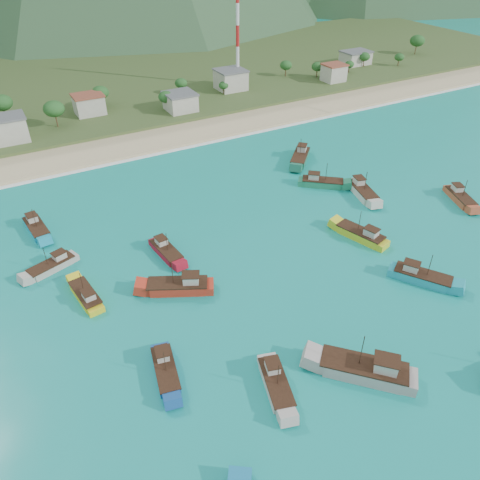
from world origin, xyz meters
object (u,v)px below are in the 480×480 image
boat_13 (362,191)px  boat_22 (37,228)px  boat_23 (166,252)px  boat_3 (365,370)px  boat_5 (361,235)px  boat_9 (276,384)px  boat_15 (421,277)px  boat_16 (322,183)px  boat_4 (166,370)px  boat_19 (179,287)px  boat_8 (86,296)px  boat_24 (460,198)px  boat_25 (300,158)px  radio_tower (238,25)px  boat_7 (53,266)px

boat_13 → boat_22: size_ratio=1.11×
boat_13 → boat_23: (-49.20, 0.23, -0.18)m
boat_3 → boat_22: bearing=75.2°
boat_22 → boat_5: bearing=142.0°
boat_3 → boat_23: (-14.12, 41.15, -0.43)m
boat_5 → boat_9: (-34.97, -22.41, -0.12)m
boat_13 → boat_15: size_ratio=1.07×
boat_22 → boat_23: 29.24m
boat_16 → boat_23: (-43.50, -7.84, -0.13)m
boat_4 → boat_16: (54.29, 34.80, 0.14)m
boat_23 → boat_19: bearing=73.7°
boat_9 → boat_8: bearing=-42.8°
boat_5 → boat_15: size_ratio=1.04×
boat_15 → boat_22: (-57.91, 50.48, -0.07)m
boat_22 → boat_4: bearing=95.0°
boat_15 → boat_24: boat_15 is taller
boat_25 → boat_22: bearing=45.6°
boat_13 → boat_24: boat_13 is taller
boat_9 → boat_15: 36.06m
boat_19 → boat_25: boat_25 is taller
boat_5 → boat_25: boat_25 is taller
boat_9 → boat_23: size_ratio=1.04×
boat_23 → boat_13: bearing=173.5°
boat_4 → boat_8: (-6.03, 21.57, -0.01)m
boat_16 → boat_15: bearing=30.0°
boat_13 → boat_16: bearing=-39.5°
boat_19 → boat_9: bearing=-144.9°
radio_tower → boat_3: size_ratio=3.31×
boat_16 → boat_24: boat_16 is taller
boat_3 → boat_9: size_ratio=1.22×
boat_9 → boat_16: bearing=-116.8°
boat_9 → boat_24: bearing=-144.1°
boat_7 → boat_19: size_ratio=0.83×
boat_3 → boat_19: boat_3 is taller
boat_15 → boat_22: 76.83m
boat_23 → boat_22: bearing=-51.2°
boat_8 → boat_22: bearing=90.6°
boat_9 → boat_19: bearing=-65.1°
boat_7 → boat_25: size_ratio=0.91×
boat_5 → boat_23: 39.45m
boat_25 → boat_8: bearing=67.7°
boat_23 → boat_24: (67.11, -13.37, 0.06)m
boat_8 → boat_25: boat_25 is taller
boat_5 → boat_22: (-57.47, 34.89, -0.07)m
boat_8 → boat_23: 17.66m
boat_9 → boat_25: bearing=-111.3°
boat_7 → boat_24: boat_24 is taller
boat_5 → boat_15: boat_5 is taller
boat_5 → boat_8: bearing=153.7°
boat_4 → boat_19: size_ratio=0.83×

